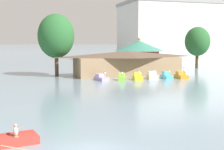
{
  "coord_description": "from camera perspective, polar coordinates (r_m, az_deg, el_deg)",
  "views": [
    {
      "loc": [
        -4.04,
        -17.36,
        6.45
      ],
      "look_at": [
        8.08,
        22.05,
        2.1
      ],
      "focal_mm": 49.78,
      "sensor_mm": 36.0,
      "label": 1
    }
  ],
  "objects": [
    {
      "name": "boathouse",
      "position": [
        60.79,
        2.72,
        2.28
      ],
      "size": [
        21.46,
        8.92,
        4.77
      ],
      "color": "#9E7F5B",
      "rests_on": "ground"
    },
    {
      "name": "pedal_boat_lavender",
      "position": [
        52.9,
        -2.01,
        -0.51
      ],
      "size": [
        2.17,
        3.25,
        1.48
      ],
      "rotation": [
        0.0,
        0.0,
        -1.31
      ],
      "color": "#B299D8",
      "rests_on": "ground"
    },
    {
      "name": "shoreline_tree_right",
      "position": [
        79.97,
        15.42,
        5.95
      ],
      "size": [
        6.2,
        6.2,
        10.29
      ],
      "color": "brown",
      "rests_on": "ground"
    },
    {
      "name": "pedal_boat_cyan",
      "position": [
        56.42,
        9.97,
        -0.12
      ],
      "size": [
        1.31,
        2.42,
        1.5
      ],
      "rotation": [
        0.0,
        0.0,
        -1.57
      ],
      "color": "#4CB7CC",
      "rests_on": "ground"
    },
    {
      "name": "pedal_boat_orange",
      "position": [
        57.25,
        12.61,
        -0.08
      ],
      "size": [
        1.83,
        2.96,
        1.64
      ],
      "rotation": [
        0.0,
        0.0,
        -1.64
      ],
      "color": "orange",
      "rests_on": "ground"
    },
    {
      "name": "rowboat_with_rower",
      "position": [
        21.03,
        -17.86,
        -11.32
      ],
      "size": [
        3.42,
        3.8,
        1.44
      ],
      "rotation": [
        0.0,
        0.0,
        3.32
      ],
      "color": "#B7382D",
      "rests_on": "ground"
    },
    {
      "name": "green_roof_pavilion",
      "position": [
        75.76,
        5.02,
        4.03
      ],
      "size": [
        12.06,
        12.06,
        7.61
      ],
      "color": "#993328",
      "rests_on": "ground"
    },
    {
      "name": "background_building_block",
      "position": [
        106.53,
        11.46,
        7.68
      ],
      "size": [
        34.91,
        20.38,
        19.46
      ],
      "color": "silver",
      "rests_on": "ground"
    },
    {
      "name": "pedal_boat_yellow",
      "position": [
        53.64,
        4.73,
        -0.37
      ],
      "size": [
        1.83,
        2.58,
        1.57
      ],
      "rotation": [
        0.0,
        0.0,
        -1.74
      ],
      "color": "yellow",
      "rests_on": "ground"
    },
    {
      "name": "pedal_boat_lime",
      "position": [
        52.99,
        1.83,
        -0.43
      ],
      "size": [
        1.96,
        2.55,
        1.5
      ],
      "rotation": [
        0.0,
        0.0,
        -1.89
      ],
      "color": "#8CCC3F",
      "rests_on": "ground"
    },
    {
      "name": "pedal_boat_white",
      "position": [
        55.08,
        7.41,
        -0.17
      ],
      "size": [
        2.11,
        2.96,
        1.65
      ],
      "rotation": [
        0.0,
        0.0,
        -1.79
      ],
      "color": "white",
      "rests_on": "ground"
    },
    {
      "name": "shoreline_tree_mid",
      "position": [
        60.08,
        -10.23,
        7.04
      ],
      "size": [
        6.9,
        6.9,
        11.83
      ],
      "color": "brown",
      "rests_on": "ground"
    }
  ]
}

